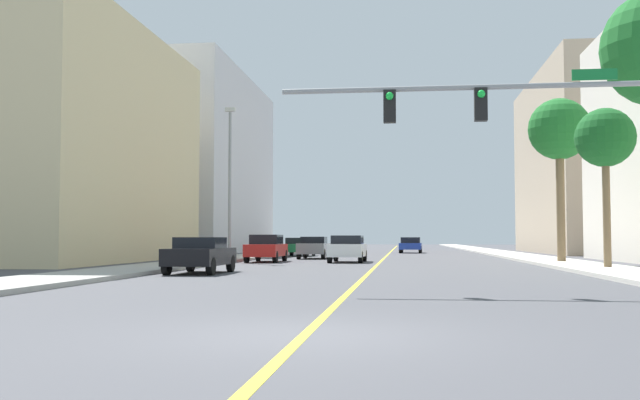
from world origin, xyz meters
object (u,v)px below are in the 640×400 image
(street_lamp, at_px, (230,175))
(palm_far, at_px, (559,131))
(car_blue, at_px, (411,245))
(palm_mid, at_px, (605,140))
(traffic_signal_mast, at_px, (545,124))
(car_red, at_px, (266,248))
(car_green, at_px, (299,246))
(car_black, at_px, (200,254))
(car_white, at_px, (348,248))
(car_gray, at_px, (314,247))

(street_lamp, height_order, palm_far, street_lamp)
(street_lamp, bearing_deg, car_blue, 68.67)
(palm_mid, bearing_deg, traffic_signal_mast, -111.33)
(street_lamp, height_order, car_red, street_lamp)
(palm_mid, bearing_deg, palm_far, 92.04)
(car_green, relative_size, car_black, 1.09)
(street_lamp, height_order, car_white, street_lamp)
(traffic_signal_mast, distance_m, car_blue, 46.01)
(car_green, height_order, car_black, car_black)
(street_lamp, bearing_deg, car_red, 18.67)
(palm_far, bearing_deg, car_black, -143.51)
(street_lamp, xyz_separation_m, car_red, (1.93, 0.65, -3.98))
(car_gray, bearing_deg, car_green, 106.42)
(palm_mid, xyz_separation_m, car_gray, (-13.93, 15.37, -4.59))
(palm_far, distance_m, car_black, 20.19)
(traffic_signal_mast, bearing_deg, palm_mid, 68.67)
(car_white, bearing_deg, car_black, -108.22)
(palm_far, height_order, car_green, palm_far)
(car_red, bearing_deg, car_green, -90.28)
(car_red, bearing_deg, palm_mid, 149.94)
(car_gray, bearing_deg, car_white, -67.90)
(car_blue, xyz_separation_m, car_black, (-8.10, -38.01, -0.00))
(car_red, bearing_deg, car_gray, -106.35)
(car_gray, xyz_separation_m, car_green, (-1.91, 6.40, -0.02))
(car_red, bearing_deg, palm_far, 173.79)
(car_blue, height_order, car_green, car_blue)
(car_gray, bearing_deg, car_black, -95.57)
(palm_mid, relative_size, car_white, 1.59)
(car_blue, bearing_deg, car_green, -121.36)
(car_red, xyz_separation_m, car_black, (0.00, -12.96, -0.07))
(car_green, xyz_separation_m, car_red, (0.09, -12.91, 0.07))
(car_white, xyz_separation_m, car_black, (-4.50, -12.93, -0.06))
(car_blue, bearing_deg, traffic_signal_mast, -83.58)
(car_gray, xyz_separation_m, car_black, (-1.82, -19.46, -0.03))
(palm_mid, xyz_separation_m, car_blue, (-7.64, 33.93, -4.61))
(car_gray, distance_m, car_black, 19.55)
(palm_far, bearing_deg, car_white, 172.35)
(car_gray, xyz_separation_m, car_blue, (6.28, 18.55, -0.02))
(street_lamp, bearing_deg, car_green, 82.26)
(traffic_signal_mast, height_order, car_red, traffic_signal_mast)
(traffic_signal_mast, xyz_separation_m, car_green, (-11.21, 33.63, -3.48))
(car_blue, xyz_separation_m, car_red, (-8.11, -25.06, 0.07))
(palm_far, distance_m, car_blue, 28.22)
(palm_far, bearing_deg, traffic_signal_mast, -102.80)
(traffic_signal_mast, distance_m, palm_mid, 12.77)
(palm_mid, bearing_deg, car_red, 150.62)
(palm_far, xyz_separation_m, car_white, (-10.98, 1.48, -5.99))
(street_lamp, distance_m, palm_far, 17.56)
(car_white, relative_size, car_red, 0.95)
(palm_far, height_order, car_black, palm_far)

